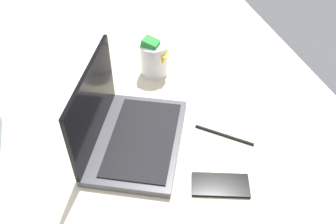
{
  "coord_description": "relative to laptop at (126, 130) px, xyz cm",
  "views": [
    {
      "loc": [
        -80.56,
        4.76,
        92.56
      ],
      "look_at": [
        -10.77,
        -15.56,
        24.0
      ],
      "focal_mm": 38.97,
      "sensor_mm": 36.0,
      "label": 1
    }
  ],
  "objects": [
    {
      "name": "cell_phone",
      "position": [
        -20.92,
        -19.06,
        -4.01
      ],
      "size": [
        10.92,
        15.44,
        0.8
      ],
      "primitive_type": "cube",
      "rotation": [
        0.0,
        0.0,
        2.82
      ],
      "color": "black",
      "rests_on": "bed_mattress"
    },
    {
      "name": "charger_cable",
      "position": [
        -5.6,
        -26.4,
        -4.11
      ],
      "size": [
        11.64,
        13.19,
        0.6
      ],
      "primitive_type": "cube",
      "rotation": [
        0.0,
        0.0,
        0.85
      ],
      "color": "black",
      "rests_on": "bed_mattress"
    },
    {
      "name": "snack_cup",
      "position": [
        28.07,
        -15.26,
        1.52
      ],
      "size": [
        9.8,
        9.17,
        13.47
      ],
      "color": "silver",
      "rests_on": "bed_mattress"
    },
    {
      "name": "laptop",
      "position": [
        0.0,
        0.0,
        0.0
      ],
      "size": [
        39.61,
        34.75,
        23.0
      ],
      "rotation": [
        0.0,
        0.0,
        -0.43
      ],
      "color": "#4C4C51",
      "rests_on": "bed_mattress"
    },
    {
      "name": "bed_mattress",
      "position": [
        12.77,
        3.2,
        -13.41
      ],
      "size": [
        180.0,
        140.0,
        18.0
      ],
      "primitive_type": "cube",
      "color": "beige",
      "rests_on": "ground"
    }
  ]
}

